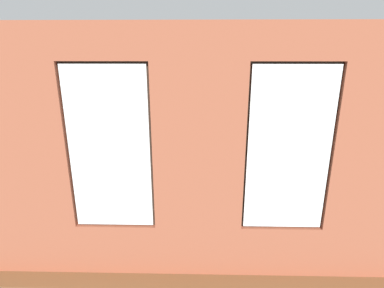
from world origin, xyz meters
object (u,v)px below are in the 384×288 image
(couch_by_window, at_px, (197,225))
(candle_jar, at_px, (195,169))
(potted_plant_near_tv, at_px, (75,183))
(media_console, at_px, (68,181))
(table_plant_small, at_px, (178,170))
(tv_flatscreen, at_px, (65,157))
(potted_plant_beside_window_right, at_px, (120,210))
(potted_plant_between_couches, at_px, (280,205))
(papasan_chair, at_px, (200,146))
(cup_ceramic, at_px, (160,174))
(potted_plant_corner_near_left, at_px, (292,140))
(potted_plant_by_left_couch, at_px, (281,157))
(remote_silver, at_px, (183,176))
(remote_gray, at_px, (171,172))
(coffee_table, at_px, (178,176))
(couch_left, at_px, (318,184))

(couch_by_window, distance_m, candle_jar, 2.06)
(couch_by_window, relative_size, potted_plant_near_tv, 1.78)
(media_console, relative_size, potted_plant_near_tv, 0.96)
(table_plant_small, height_order, tv_flatscreen, tv_flatscreen)
(potted_plant_near_tv, distance_m, potted_plant_beside_window_right, 1.53)
(potted_plant_near_tv, bearing_deg, potted_plant_between_couches, 166.53)
(couch_by_window, xyz_separation_m, papasan_chair, (-0.07, -3.82, 0.13))
(cup_ceramic, bearing_deg, potted_plant_corner_near_left, -146.56)
(cup_ceramic, bearing_deg, potted_plant_by_left_couch, -156.21)
(cup_ceramic, height_order, potted_plant_corner_near_left, potted_plant_corner_near_left)
(remote_silver, height_order, media_console, media_console)
(potted_plant_between_couches, bearing_deg, couch_by_window, 1.84)
(potted_plant_beside_window_right, bearing_deg, potted_plant_between_couches, -176.70)
(couch_by_window, relative_size, cup_ceramic, 21.57)
(candle_jar, bearing_deg, remote_gray, 4.09)
(couch_by_window, bearing_deg, remote_silver, -79.59)
(table_plant_small, distance_m, tv_flatscreen, 2.49)
(coffee_table, bearing_deg, remote_silver, 131.13)
(cup_ceramic, xyz_separation_m, tv_flatscreen, (2.07, -0.04, 0.37))
(remote_gray, relative_size, tv_flatscreen, 0.19)
(remote_silver, relative_size, potted_plant_between_couches, 0.13)
(potted_plant_near_tv, height_order, potted_plant_between_couches, potted_plant_between_couches)
(tv_flatscreen, bearing_deg, potted_plant_between_couches, 156.93)
(remote_gray, relative_size, potted_plant_beside_window_right, 0.15)
(couch_left, relative_size, potted_plant_between_couches, 1.58)
(candle_jar, xyz_separation_m, table_plant_small, (0.36, 0.13, 0.04))
(candle_jar, relative_size, papasan_chair, 0.11)
(potted_plant_by_left_couch, xyz_separation_m, potted_plant_corner_near_left, (-0.55, -1.02, 0.16))
(cup_ceramic, height_order, potted_plant_between_couches, potted_plant_between_couches)
(potted_plant_by_left_couch, bearing_deg, potted_plant_near_tv, 25.99)
(couch_left, relative_size, potted_plant_near_tv, 2.18)
(couch_by_window, height_order, potted_plant_between_couches, potted_plant_between_couches)
(coffee_table, height_order, remote_gray, remote_gray)
(coffee_table, distance_m, remote_gray, 0.20)
(candle_jar, height_order, potted_plant_near_tv, potted_plant_near_tv)
(candle_jar, height_order, table_plant_small, table_plant_small)
(couch_by_window, xyz_separation_m, couch_left, (-2.57, -1.64, -0.00))
(candle_jar, distance_m, table_plant_small, 0.39)
(coffee_table, relative_size, candle_jar, 10.24)
(papasan_chair, distance_m, potted_plant_by_left_couch, 2.21)
(media_console, xyz_separation_m, tv_flatscreen, (-0.00, -0.00, 0.57))
(coffee_table, height_order, table_plant_small, table_plant_small)
(remote_gray, relative_size, remote_silver, 1.00)
(tv_flatscreen, bearing_deg, remote_gray, -175.77)
(potted_plant_between_couches, bearing_deg, candle_jar, -55.18)
(tv_flatscreen, bearing_deg, candle_jar, -175.80)
(couch_left, relative_size, potted_plant_corner_near_left, 2.51)
(media_console, xyz_separation_m, potted_plant_between_couches, (-4.22, 1.80, 0.43))
(tv_flatscreen, relative_size, potted_plant_near_tv, 0.94)
(candle_jar, relative_size, tv_flatscreen, 0.14)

